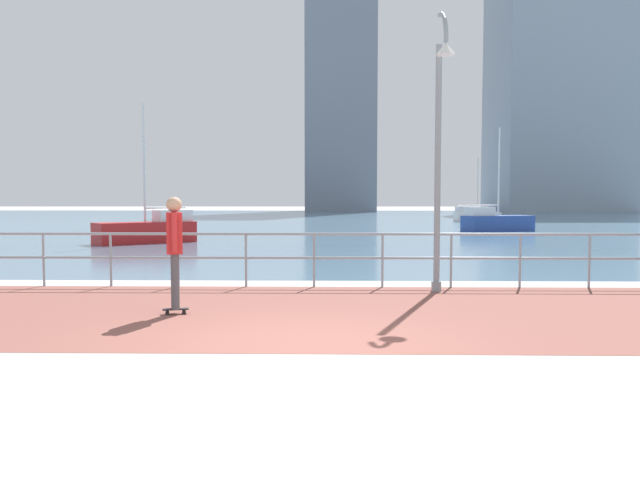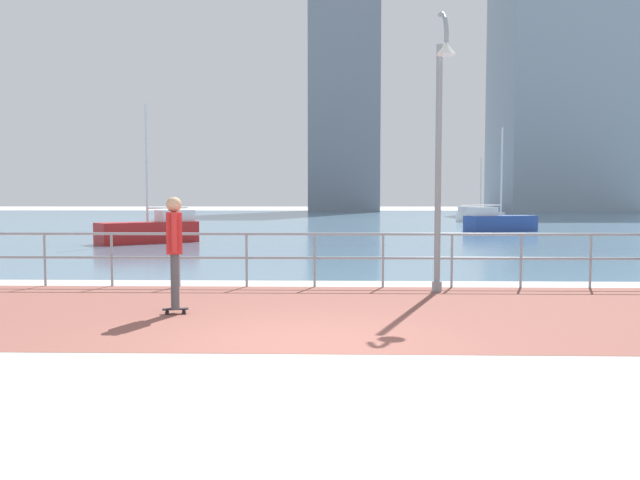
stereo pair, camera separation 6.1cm
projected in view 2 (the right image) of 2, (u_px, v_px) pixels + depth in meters
ground at (331, 223)px, 47.75m from camera, size 220.00×220.00×0.00m
brick_paving at (308, 311)px, 10.15m from camera, size 28.00×5.65×0.01m
harbor_water at (332, 219)px, 57.86m from camera, size 180.00×88.00×0.00m
waterfront_railing at (315, 250)px, 12.92m from camera, size 25.25×0.06×1.12m
lamppost at (440, 138)px, 11.96m from camera, size 0.36×0.82×5.33m
skateboarder at (174, 243)px, 9.83m from camera, size 0.41×0.56×1.84m
sailboat_blue at (479, 216)px, 50.79m from camera, size 3.80×1.76×5.13m
sailboat_teal at (498, 222)px, 35.43m from camera, size 4.30×2.75×5.80m
sailboat_yellow at (151, 230)px, 26.06m from camera, size 3.92×3.55×5.69m
tower_beige at (560, 61)px, 90.76m from camera, size 17.33×16.63×44.90m
tower_concrete at (344, 70)px, 94.77m from camera, size 10.14×14.92×44.11m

